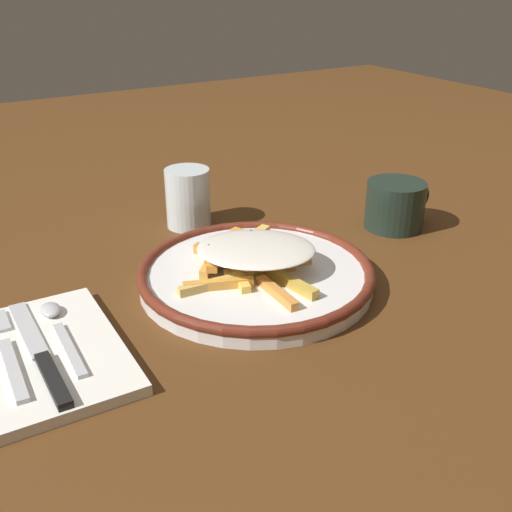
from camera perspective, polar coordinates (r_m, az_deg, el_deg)
ground_plane at (r=0.78m, az=-0.00°, el=-2.65°), size 2.60×2.60×0.00m
plate at (r=0.77m, az=-0.00°, el=-1.73°), size 0.30×0.30×0.03m
fries_heap at (r=0.76m, az=-0.35°, el=0.11°), size 0.21×0.20×0.04m
napkin at (r=0.67m, az=-19.46°, el=-8.78°), size 0.16×0.22×0.01m
fork at (r=0.67m, az=-22.08°, el=-8.23°), size 0.02×0.18×0.01m
knife at (r=0.65m, az=-19.19°, el=-8.96°), size 0.02×0.21×0.01m
spoon at (r=0.70m, az=-17.93°, el=-6.06°), size 0.02×0.15×0.01m
water_glass at (r=0.94m, az=-6.33°, el=5.38°), size 0.07×0.07×0.09m
coffee_mug at (r=0.95m, az=12.84°, el=4.65°), size 0.11×0.09×0.07m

